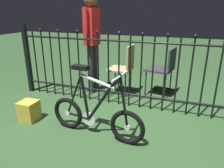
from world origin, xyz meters
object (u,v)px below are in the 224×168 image
at_px(bicycle, 95,114).
at_px(person_visitor, 92,34).
at_px(chair_charcoal, 164,67).
at_px(display_crate, 29,111).
at_px(chair_tan, 125,65).

height_order(bicycle, person_visitor, person_visitor).
height_order(chair_charcoal, display_crate, chair_charcoal).
xyz_separation_m(bicycle, chair_tan, (-0.07, 1.42, 0.26)).
bearing_deg(chair_tan, bicycle, -87.08).
height_order(bicycle, display_crate, bicycle).
height_order(chair_tan, chair_charcoal, chair_tan).
xyz_separation_m(chair_tan, person_visitor, (-0.60, -0.05, 0.52)).
relative_size(chair_tan, person_visitor, 0.51).
bearing_deg(chair_tan, display_crate, -124.67).
bearing_deg(bicycle, chair_tan, 92.92).
bearing_deg(bicycle, chair_charcoal, 69.70).
relative_size(bicycle, chair_tan, 1.39).
distance_m(bicycle, display_crate, 1.05).
height_order(chair_tan, person_visitor, person_visitor).
bearing_deg(chair_charcoal, chair_tan, -164.31).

